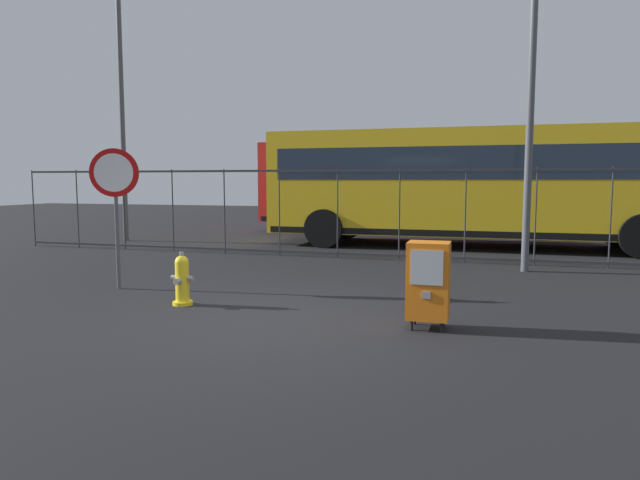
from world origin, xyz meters
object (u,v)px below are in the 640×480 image
at_px(bus_far, 420,181).
at_px(street_light_near_left, 121,72).
at_px(traffic_cone, 435,283).
at_px(newspaper_box_primary, 428,280).
at_px(bus_near, 474,181).
at_px(fire_hydrant, 182,280).
at_px(stop_sign, 115,189).
at_px(street_light_far_left, 533,51).

distance_m(bus_far, street_light_near_left, 9.70).
bearing_deg(bus_far, traffic_cone, -80.54).
bearing_deg(newspaper_box_primary, traffic_cone, 92.28).
bearing_deg(bus_far, newspaper_box_primary, -81.28).
height_order(newspaper_box_primary, bus_far, bus_far).
distance_m(traffic_cone, bus_near, 7.21).
height_order(bus_far, street_light_near_left, street_light_near_left).
height_order(fire_hydrant, bus_far, bus_far).
height_order(bus_near, bus_far, same).
relative_size(fire_hydrant, stop_sign, 0.33).
bearing_deg(newspaper_box_primary, fire_hydrant, 174.49).
bearing_deg(newspaper_box_primary, street_light_far_left, 74.55).
bearing_deg(newspaper_box_primary, bus_far, 97.15).
bearing_deg(bus_near, fire_hydrant, -113.66).
bearing_deg(stop_sign, bus_near, 55.27).
height_order(stop_sign, street_light_near_left, street_light_near_left).
bearing_deg(street_light_near_left, bus_near, 7.08).
relative_size(street_light_near_left, street_light_far_left, 1.18).
bearing_deg(bus_near, stop_sign, -124.73).
bearing_deg(street_light_near_left, bus_far, 32.06).
height_order(traffic_cone, bus_near, bus_near).
bearing_deg(street_light_far_left, newspaper_box_primary, -105.45).
bearing_deg(stop_sign, traffic_cone, 6.26).
xyz_separation_m(fire_hydrant, street_light_near_left, (-5.95, 7.18, 4.40)).
height_order(stop_sign, traffic_cone, stop_sign).
xyz_separation_m(stop_sign, traffic_cone, (4.95, 0.54, -1.34)).
relative_size(newspaper_box_primary, street_light_far_left, 0.14).
distance_m(bus_near, bus_far, 4.12).
bearing_deg(street_light_near_left, fire_hydrant, -50.33).
height_order(newspaper_box_primary, bus_near, bus_near).
bearing_deg(stop_sign, newspaper_box_primary, -12.41).
distance_m(fire_hydrant, street_light_far_left, 7.54).
distance_m(stop_sign, street_light_far_left, 7.77).
relative_size(bus_far, street_light_near_left, 1.27).
bearing_deg(stop_sign, street_light_near_left, 124.20).
distance_m(traffic_cone, bus_far, 10.95).
height_order(bus_near, street_light_far_left, street_light_far_left).
xyz_separation_m(fire_hydrant, bus_far, (1.86, 12.07, 1.36)).
bearing_deg(traffic_cone, street_light_far_left, 66.26).
relative_size(stop_sign, bus_far, 0.21).
bearing_deg(street_light_near_left, traffic_cone, -32.23).
bearing_deg(traffic_cone, stop_sign, -173.74).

